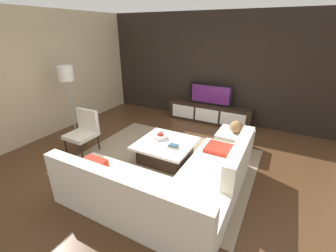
# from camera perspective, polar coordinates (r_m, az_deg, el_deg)

# --- Properties ---
(ground_plane) EXTENTS (14.00, 14.00, 0.00)m
(ground_plane) POSITION_cam_1_polar(r_m,az_deg,el_deg) (4.41, -0.02, -9.29)
(ground_plane) COLOR #4C301C
(feature_wall_back) EXTENTS (6.40, 0.12, 2.80)m
(feature_wall_back) POSITION_cam_1_polar(r_m,az_deg,el_deg) (6.30, 11.95, 13.92)
(feature_wall_back) COLOR black
(feature_wall_back) RESTS_ON ground
(side_wall_left) EXTENTS (0.12, 5.20, 2.80)m
(side_wall_left) POSITION_cam_1_polar(r_m,az_deg,el_deg) (6.12, -27.10, 11.67)
(side_wall_left) COLOR #C6B28E
(side_wall_left) RESTS_ON ground
(area_rug) EXTENTS (3.31, 2.67, 0.01)m
(area_rug) POSITION_cam_1_polar(r_m,az_deg,el_deg) (4.44, -1.17, -8.91)
(area_rug) COLOR gray
(area_rug) RESTS_ON ground
(media_console) EXTENTS (2.25, 0.43, 0.50)m
(media_console) POSITION_cam_1_polar(r_m,az_deg,el_deg) (6.30, 10.29, 3.22)
(media_console) COLOR black
(media_console) RESTS_ON ground
(television) EXTENTS (1.14, 0.06, 0.55)m
(television) POSITION_cam_1_polar(r_m,az_deg,el_deg) (6.15, 10.64, 7.84)
(television) COLOR black
(television) RESTS_ON media_console
(sectional_couch) EXTENTS (2.39, 2.32, 0.81)m
(sectional_couch) POSITION_cam_1_polar(r_m,az_deg,el_deg) (3.41, 0.54, -14.61)
(sectional_couch) COLOR silver
(sectional_couch) RESTS_ON ground
(coffee_table) EXTENTS (1.04, 1.03, 0.38)m
(coffee_table) POSITION_cam_1_polar(r_m,az_deg,el_deg) (4.42, -0.56, -6.15)
(coffee_table) COLOR black
(coffee_table) RESTS_ON ground
(accent_chair_near) EXTENTS (0.53, 0.54, 0.87)m
(accent_chair_near) POSITION_cam_1_polar(r_m,az_deg,el_deg) (4.94, -20.41, -0.68)
(accent_chair_near) COLOR black
(accent_chair_near) RESTS_ON ground
(floor_lamp) EXTENTS (0.33, 0.33, 1.64)m
(floor_lamp) POSITION_cam_1_polar(r_m,az_deg,el_deg) (5.55, -24.24, 11.04)
(floor_lamp) COLOR #A5A5AA
(floor_lamp) RESTS_ON ground
(ottoman) EXTENTS (0.70, 0.70, 0.40)m
(ottoman) POSITION_cam_1_polar(r_m,az_deg,el_deg) (4.97, 16.37, -3.69)
(ottoman) COLOR silver
(ottoman) RESTS_ON ground
(fruit_bowl) EXTENTS (0.28, 0.28, 0.13)m
(fruit_bowl) POSITION_cam_1_polar(r_m,az_deg,el_deg) (4.47, -1.97, -2.53)
(fruit_bowl) COLOR silver
(fruit_bowl) RESTS_ON coffee_table
(decorative_ball) EXTENTS (0.26, 0.26, 0.26)m
(decorative_ball) POSITION_cam_1_polar(r_m,az_deg,el_deg) (4.83, 16.81, -0.21)
(decorative_ball) COLOR #997247
(decorative_ball) RESTS_ON ottoman
(book_stack) EXTENTS (0.21, 0.13, 0.05)m
(book_stack) POSITION_cam_1_polar(r_m,az_deg,el_deg) (4.14, 1.27, -5.11)
(book_stack) COLOR #CCB78C
(book_stack) RESTS_ON coffee_table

